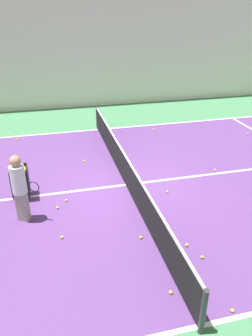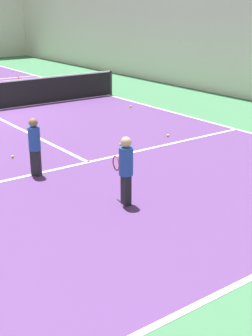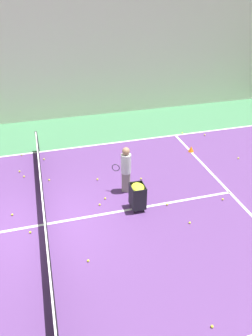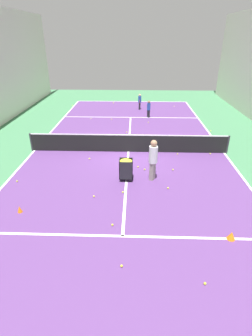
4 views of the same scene
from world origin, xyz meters
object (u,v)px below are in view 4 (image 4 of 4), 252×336
coach_at_net (153,157)px  child_midcourt (149,108)px  tennis_net (128,143)px  training_cone_1 (231,236)px  player_near_baseline (140,101)px  training_cone_0 (20,209)px  ball_cart (126,166)px

coach_at_net → child_midcourt: size_ratio=1.43×
child_midcourt → tennis_net: bearing=-42.9°
child_midcourt → training_cone_1: bearing=-23.1°
coach_at_net → player_near_baseline: bearing=28.8°
tennis_net → child_midcourt: bearing=-101.3°
player_near_baseline → child_midcourt: player_near_baseline is taller
child_midcourt → training_cone_0: child_midcourt is taller
coach_at_net → child_midcourt: coach_at_net is taller
child_midcourt → training_cone_0: bearing=-53.8°
child_midcourt → training_cone_0: size_ratio=5.31×
coach_at_net → tennis_net: bearing=47.3°
training_cone_0 → training_cone_1: size_ratio=0.91×
tennis_net → training_cone_0: 6.56m
child_midcourt → training_cone_1: size_ratio=4.82×
player_near_baseline → ball_cart: player_near_baseline is taller
player_near_baseline → ball_cart: 12.03m
tennis_net → coach_at_net: bearing=110.5°
ball_cart → training_cone_1: size_ratio=3.73×
child_midcourt → ball_cart: bearing=-39.5°
player_near_baseline → child_midcourt: (-0.64, 2.33, -0.02)m
player_near_baseline → training_cone_0: bearing=-6.7°
player_near_baseline → coach_at_net: bearing=12.0°
child_midcourt → ball_cart: child_midcourt is taller
coach_at_net → training_cone_0: 5.44m
ball_cart → training_cone_0: size_ratio=4.10×
tennis_net → child_midcourt: 6.79m
tennis_net → ball_cart: size_ratio=10.77×
tennis_net → ball_cart: 3.03m
player_near_baseline → coach_at_net: coach_at_net is taller
tennis_net → ball_cart: same height
tennis_net → coach_at_net: size_ratio=5.80×
tennis_net → training_cone_0: size_ratio=44.20×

